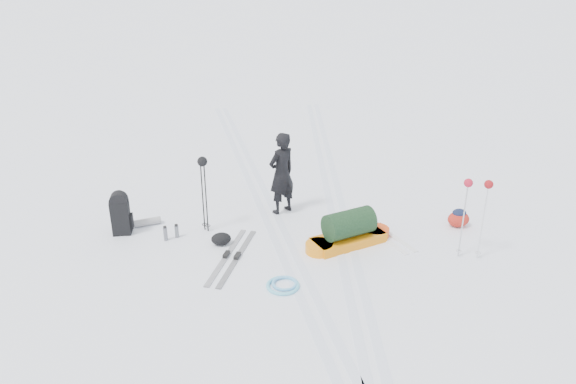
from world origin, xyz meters
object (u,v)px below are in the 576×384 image
(expedition_rucksack, at_px, (124,214))
(ski_poles_black, at_px, (203,171))
(skier, at_px, (282,173))
(pulk_sled, at_px, (349,232))

(expedition_rucksack, bearing_deg, ski_poles_black, -3.68)
(expedition_rucksack, distance_m, ski_poles_black, 1.68)
(expedition_rucksack, xyz_separation_m, ski_poles_black, (1.46, -0.15, 0.81))
(skier, height_order, ski_poles_black, skier)
(skier, xyz_separation_m, expedition_rucksack, (-2.95, -0.40, -0.44))
(skier, height_order, expedition_rucksack, skier)
(pulk_sled, height_order, expedition_rucksack, expedition_rucksack)
(pulk_sled, relative_size, expedition_rucksack, 2.04)
(pulk_sled, bearing_deg, expedition_rucksack, 145.89)
(skier, relative_size, pulk_sled, 0.94)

